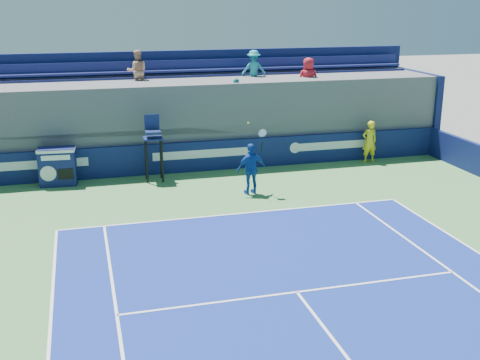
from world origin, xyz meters
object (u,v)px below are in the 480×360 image
object	(u,v)px
ball_person	(369,142)
match_clock	(57,165)
umpire_chair	(153,141)
tennis_player	(251,169)

from	to	relation	value
ball_person	match_clock	distance (m)	12.41
match_clock	umpire_chair	bearing A→B (deg)	-5.61
match_clock	tennis_player	size ratio (longest dim) A/B	0.54
umpire_chair	tennis_player	xyz separation A→B (m)	(3.05, -2.51, -0.61)
tennis_player	match_clock	bearing A→B (deg)	156.36
umpire_chair	tennis_player	distance (m)	4.00
ball_person	umpire_chair	distance (m)	8.98
ball_person	tennis_player	distance (m)	6.54
ball_person	tennis_player	bearing A→B (deg)	27.16
match_clock	umpire_chair	xyz separation A→B (m)	(3.46, -0.34, 0.79)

